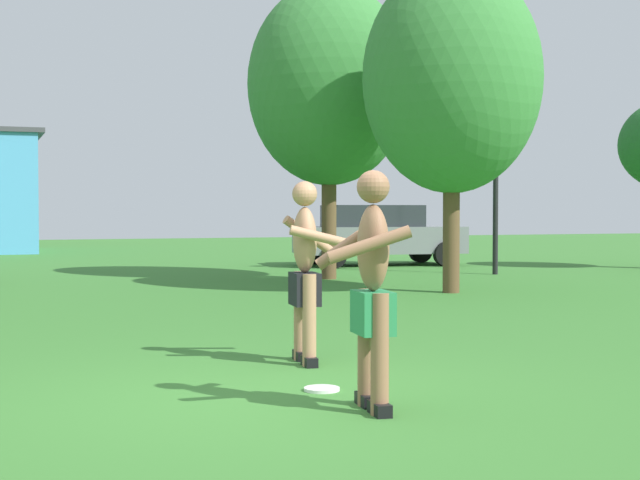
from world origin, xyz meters
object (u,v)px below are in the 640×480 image
player_near (372,283)px  lamp_post (496,121)px  tree_near_building (452,79)px  tree_right_field (329,85)px  player_in_black (305,267)px  car_gray_mid_lot (377,234)px  frisbee (322,389)px

player_near → lamp_post: bearing=55.4°
tree_near_building → player_near: bearing=-121.8°
lamp_post → tree_right_field: 4.07m
player_near → tree_right_field: bearing=70.5°
player_in_black → car_gray_mid_lot: bearing=63.5°
player_in_black → lamp_post: size_ratio=0.31×
lamp_post → car_gray_mid_lot: bearing=105.0°
player_in_black → car_gray_mid_lot: 15.58m
frisbee → tree_near_building: size_ratio=0.05×
car_gray_mid_lot → tree_near_building: bearing=-104.8°
tree_right_field → tree_near_building: tree_right_field is taller
frisbee → tree_near_building: 9.81m
player_in_black → player_near: bearing=-96.4°
car_gray_mid_lot → player_in_black: bearing=-116.5°
player_in_black → frisbee: player_in_black is taller
player_near → frisbee: player_near is taller
tree_right_field → tree_near_building: (0.87, -3.74, -0.33)m
player_near → lamp_post: size_ratio=0.31×
player_in_black → car_gray_mid_lot: player_in_black is taller
player_in_black → frisbee: 1.62m
tree_right_field → tree_near_building: bearing=-76.9°
car_gray_mid_lot → lamp_post: (1.09, -4.08, 2.63)m
player_in_black → car_gray_mid_lot: (6.94, 13.95, -0.09)m
player_in_black → frisbee: size_ratio=5.94×
car_gray_mid_lot → tree_near_building: tree_near_building is taller
player_in_black → lamp_post: lamp_post is taller
frisbee → lamp_post: bearing=53.2°
player_near → lamp_post: lamp_post is taller
player_near → lamp_post: 14.78m
lamp_post → tree_near_building: tree_near_building is taller
player_near → car_gray_mid_lot: player_near is taller
player_near → player_in_black: 2.12m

